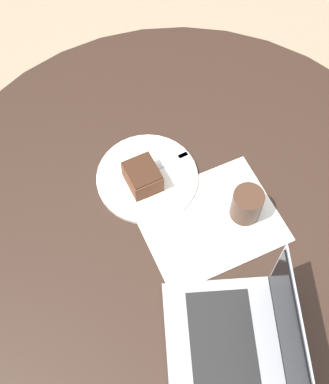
% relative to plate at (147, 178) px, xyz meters
% --- Properties ---
extents(ground_plane, '(12.00, 12.00, 0.00)m').
position_rel_plate_xyz_m(ground_plane, '(-0.09, 0.12, -0.77)').
color(ground_plane, gray).
extents(dining_table, '(1.33, 1.33, 0.77)m').
position_rel_plate_xyz_m(dining_table, '(-0.09, 0.12, -0.11)').
color(dining_table, black).
rests_on(dining_table, ground_plane).
extents(paper_document, '(0.42, 0.39, 0.00)m').
position_rel_plate_xyz_m(paper_document, '(-0.16, 0.12, -0.00)').
color(paper_document, white).
rests_on(paper_document, dining_table).
extents(plate, '(0.26, 0.26, 0.01)m').
position_rel_plate_xyz_m(plate, '(0.00, 0.00, 0.00)').
color(plate, silver).
rests_on(plate, dining_table).
extents(cake_slice, '(0.11, 0.12, 0.06)m').
position_rel_plate_xyz_m(cake_slice, '(0.01, 0.02, 0.04)').
color(cake_slice, brown).
rests_on(cake_slice, plate).
extents(fork, '(0.16, 0.10, 0.00)m').
position_rel_plate_xyz_m(fork, '(-0.05, -0.04, 0.01)').
color(fork, silver).
rests_on(fork, plate).
extents(coffee_glass, '(0.08, 0.08, 0.09)m').
position_rel_plate_xyz_m(coffee_glass, '(-0.25, 0.09, 0.04)').
color(coffee_glass, '#3D2619').
rests_on(coffee_glass, dining_table).
extents(laptop, '(0.28, 0.32, 0.21)m').
position_rel_plate_xyz_m(laptop, '(-0.21, 0.42, 0.03)').
color(laptop, gray).
rests_on(laptop, dining_table).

